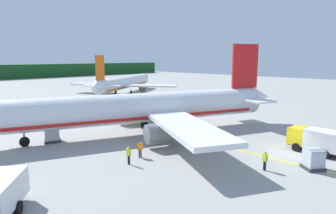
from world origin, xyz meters
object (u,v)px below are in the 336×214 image
Objects in this scene: cargo_container_near at (52,135)px; cargo_container_mid at (314,159)px; crew_loader_left at (140,148)px; airliner_mid_apron at (124,83)px; airliner_foreground at (144,108)px; crew_marshaller at (265,159)px; crew_loader_right at (129,154)px; service_truck_catering at (321,140)px.

cargo_container_near is 1.04× the size of cargo_container_mid.
airliner_mid_apron is at bearing 54.21° from crew_loader_left.
cargo_container_mid reaches higher than crew_loader_left.
airliner_foreground is 22.55× the size of crew_marshaller.
airliner_foreground is 9.78m from crew_loader_left.
crew_loader_left is at bearing 20.64° from crew_loader_right.
airliner_mid_apron reaches higher than crew_loader_right.
airliner_mid_apron is 20.63× the size of crew_loader_left.
service_truck_catering is 5.16m from cargo_container_mid.
cargo_container_mid is (2.24, -20.40, -2.44)m from airliner_foreground.
crew_marshaller is (-8.37, 1.99, -0.42)m from service_truck_catering.
airliner_mid_apron reaches higher than cargo_container_mid.
airliner_mid_apron is 56.53m from crew_loader_right.
crew_loader_left is (-31.97, -44.36, -2.04)m from airliner_mid_apron.
cargo_container_near is (-35.64, -32.51, -2.12)m from airliner_mid_apron.
airliner_mid_apron is 61.04m from crew_marshaller.
crew_loader_left is at bearing 122.92° from cargo_container_mid.
service_truck_catering is 30.04m from cargo_container_near.
crew_loader_right is at bearing -138.36° from airliner_foreground.
crew_loader_right is (-34.00, -45.12, -1.94)m from airliner_mid_apron.
cargo_container_near is at bearing 116.10° from cargo_container_mid.
crew_marshaller reaches higher than crew_loader_left.
airliner_mid_apron is at bearing 64.22° from crew_marshaller.
airliner_mid_apron is (25.44, 37.51, -0.40)m from airliner_foreground.
service_truck_catering is at bearing -54.40° from cargo_container_near.
airliner_foreground is at bearing 41.64° from crew_loader_right.
airliner_foreground reaches higher than crew_loader_left.
crew_marshaller is at bearing 166.61° from service_truck_catering.
service_truck_catering is at bearing -13.39° from crew_marshaller.
service_truck_catering is 3.75× the size of crew_marshaller.
airliner_mid_apron is at bearing 53.00° from crew_loader_right.
airliner_mid_apron is 18.77× the size of crew_loader_right.
cargo_container_near is 1.46× the size of crew_loader_left.
cargo_container_mid is 16.14m from crew_loader_left.
crew_loader_right is (1.64, -12.60, 0.18)m from cargo_container_near.
airliner_mid_apron is 59.78m from service_truck_catering.
airliner_mid_apron is 48.29m from cargo_container_near.
cargo_container_mid reaches higher than crew_loader_right.
cargo_container_near is at bearing 153.93° from airliner_foreground.
airliner_foreground is 6.02× the size of service_truck_catering.
crew_loader_right reaches higher than crew_loader_left.
airliner_mid_apron is 14.12× the size of cargo_container_near.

